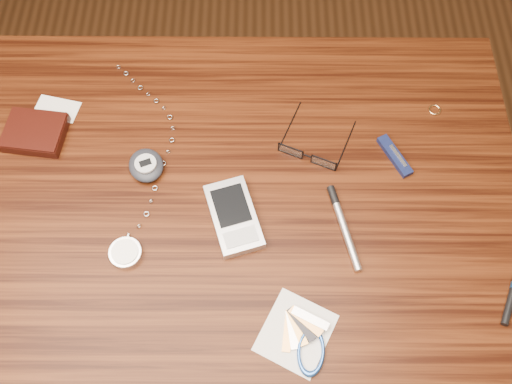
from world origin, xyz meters
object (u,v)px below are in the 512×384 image
pda_phone (234,216)px  silver_pen (342,221)px  desk (221,228)px  wallet_and_card (35,132)px  pocket_watch (128,243)px  notepad_keys (304,340)px  pocket_knife (395,156)px  pedometer (146,165)px  eyeglasses (308,154)px

pda_phone → silver_pen: size_ratio=0.96×
desk → silver_pen: (0.20, -0.03, 0.11)m
wallet_and_card → pocket_watch: wallet_and_card is taller
desk → pocket_watch: 0.19m
desk → wallet_and_card: size_ratio=7.54×
notepad_keys → pda_phone: bearing=118.5°
notepad_keys → pocket_knife: size_ratio=1.64×
wallet_and_card → pedometer: 0.21m
desk → notepad_keys: notepad_keys is taller
eyeglasses → notepad_keys: (-0.02, -0.31, -0.01)m
desk → eyeglasses: size_ratio=7.22×
eyeglasses → notepad_keys: eyeglasses is taller
desk → notepad_keys: size_ratio=7.46×
pda_phone → silver_pen: (0.17, -0.01, -0.00)m
eyeglasses → pocket_knife: eyeglasses is taller
notepad_keys → pocket_watch: bearing=151.3°
eyeglasses → pocket_watch: 0.33m
pocket_watch → pedometer: pedometer is taller
pocket_watch → pocket_knife: pocket_watch is taller
wallet_and_card → pda_phone: bearing=-24.4°
eyeglasses → pda_phone: eyeglasses is taller
pda_phone → silver_pen: pda_phone is taller
pedometer → silver_pen: size_ratio=0.56×
pocket_knife → silver_pen: bearing=-128.8°
eyeglasses → desk: bearing=-149.5°
pocket_watch → pedometer: bearing=82.9°
notepad_keys → pedometer: bearing=131.6°
pocket_watch → pedometer: 0.14m
eyeglasses → pedometer: size_ratio=1.70×
eyeglasses → pedometer: 0.27m
pedometer → silver_pen: bearing=-16.8°
pocket_watch → notepad_keys: bearing=-28.7°
pocket_watch → notepad_keys: 0.31m
eyeglasses → pocket_knife: (0.15, 0.00, -0.01)m
pedometer → notepad_keys: pedometer is taller
wallet_and_card → eyeglasses: eyeglasses is taller
pedometer → silver_pen: (0.32, -0.10, -0.01)m
pocket_knife → desk: bearing=-163.4°
desk → pocket_knife: pocket_knife is taller
eyeglasses → pda_phone: 0.17m
silver_pen → pocket_knife: bearing=51.2°
pda_phone → notepad_keys: size_ratio=1.04×
pedometer → wallet_and_card: bearing=161.6°
silver_pen → pda_phone: bearing=178.2°
desk → silver_pen: bearing=-9.2°
desk → notepad_keys: bearing=-59.1°
pda_phone → pocket_watch: bearing=-164.3°
pda_phone → pedometer: pedometer is taller
pedometer → pocket_knife: 0.41m
silver_pen → desk: bearing=170.8°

